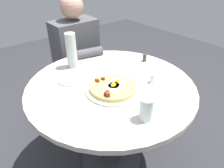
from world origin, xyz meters
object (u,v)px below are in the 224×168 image
(bread_plate, at_px, (71,79))
(knife, at_px, (111,59))
(dining_table, at_px, (111,105))
(water_glass, at_px, (146,109))
(fork, at_px, (115,57))
(water_bottle, at_px, (71,51))
(pepper_shaker, at_px, (145,58))
(person_seated, at_px, (78,66))
(salt_shaker, at_px, (152,78))
(breakfast_pizza, at_px, (113,87))
(pizza_plate, at_px, (113,89))

(bread_plate, height_order, knife, bread_plate)
(dining_table, distance_m, water_glass, 0.43)
(fork, relative_size, water_bottle, 0.74)
(pepper_shaker, bearing_deg, water_bottle, 149.61)
(person_seated, bearing_deg, bread_plate, -123.94)
(knife, height_order, water_bottle, water_bottle)
(person_seated, relative_size, salt_shaker, 20.23)
(breakfast_pizza, height_order, knife, breakfast_pizza)
(water_bottle, relative_size, pepper_shaker, 4.35)
(knife, distance_m, pepper_shaker, 0.25)
(bread_plate, xyz_separation_m, fork, (0.42, 0.06, 0.00))
(pepper_shaker, bearing_deg, pizza_plate, -161.06)
(person_seated, height_order, knife, person_seated)
(bread_plate, xyz_separation_m, salt_shaker, (0.37, -0.35, 0.02))
(salt_shaker, bearing_deg, dining_table, 143.41)
(person_seated, distance_m, breakfast_pizza, 0.82)
(knife, bearing_deg, fork, -90.00)
(breakfast_pizza, height_order, fork, breakfast_pizza)
(knife, bearing_deg, bread_plate, 107.19)
(fork, bearing_deg, dining_table, 142.60)
(person_seated, distance_m, pepper_shaker, 0.69)
(dining_table, distance_m, salt_shaker, 0.32)
(knife, distance_m, water_glass, 0.69)
(water_glass, distance_m, salt_shaker, 0.35)
(knife, bearing_deg, pepper_shaker, -129.34)
(person_seated, height_order, pizza_plate, person_seated)
(dining_table, xyz_separation_m, bread_plate, (-0.16, 0.20, 0.17))
(pepper_shaker, bearing_deg, water_glass, -137.26)
(bread_plate, xyz_separation_m, pepper_shaker, (0.56, -0.11, 0.02))
(person_seated, xyz_separation_m, pizza_plate, (-0.21, -0.76, 0.21))
(dining_table, height_order, water_glass, water_glass)
(breakfast_pizza, relative_size, water_glass, 2.30)
(fork, bearing_deg, person_seated, 18.60)
(breakfast_pizza, height_order, bread_plate, breakfast_pizza)
(dining_table, xyz_separation_m, water_glass, (-0.08, -0.35, 0.23))
(pizza_plate, distance_m, breakfast_pizza, 0.02)
(bread_plate, relative_size, water_glass, 1.41)
(pizza_plate, bearing_deg, knife, 52.08)
(water_glass, bearing_deg, salt_shaker, 35.40)
(fork, distance_m, water_bottle, 0.35)
(person_seated, height_order, fork, person_seated)
(pepper_shaker, bearing_deg, person_seated, 110.47)
(breakfast_pizza, height_order, salt_shaker, breakfast_pizza)
(person_seated, distance_m, knife, 0.48)
(dining_table, relative_size, knife, 5.75)
(knife, bearing_deg, water_bottle, 80.36)
(water_bottle, bearing_deg, breakfast_pizza, -87.03)
(knife, distance_m, salt_shaker, 0.42)
(breakfast_pizza, relative_size, knife, 1.53)
(breakfast_pizza, distance_m, pepper_shaker, 0.46)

